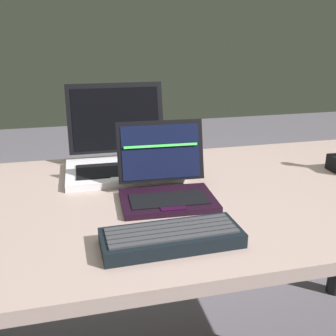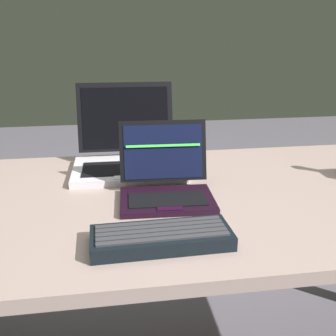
# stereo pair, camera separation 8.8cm
# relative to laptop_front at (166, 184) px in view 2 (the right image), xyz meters

# --- Properties ---
(desk) EXTENTS (1.69, 0.80, 0.71)m
(desk) POSITION_rel_laptop_front_xyz_m (0.10, 0.02, -0.14)
(desk) COLOR #A48B84
(desk) RESTS_ON ground
(laptop_front) EXTENTS (0.25, 0.23, 0.19)m
(laptop_front) POSITION_rel_laptop_front_xyz_m (0.00, 0.00, 0.00)
(laptop_front) COLOR black
(laptop_front) RESTS_ON desk
(laptop_rear) EXTENTS (0.35, 0.31, 0.26)m
(laptop_rear) POSITION_rel_laptop_front_xyz_m (-0.09, 0.26, 0.01)
(laptop_rear) COLOR silver
(laptop_rear) RESTS_ON desk
(external_keyboard) EXTENTS (0.30, 0.12, 0.04)m
(external_keyboard) POSITION_rel_laptop_front_xyz_m (-0.04, -0.24, -0.02)
(external_keyboard) COLOR black
(external_keyboard) RESTS_ON desk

